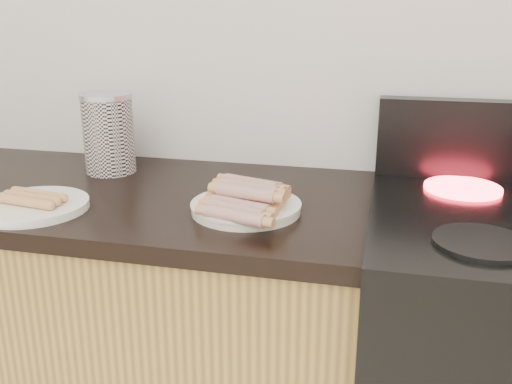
% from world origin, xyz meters
% --- Properties ---
extents(wall_back, '(4.00, 0.04, 2.60)m').
position_xyz_m(wall_back, '(0.00, 2.00, 1.30)').
color(wall_back, silver).
rests_on(wall_back, ground).
extents(burner_near_left, '(0.18, 0.18, 0.01)m').
position_xyz_m(burner_near_left, '(0.61, 1.51, 0.92)').
color(burner_near_left, black).
rests_on(burner_near_left, stove).
extents(burner_far_left, '(0.18, 0.18, 0.01)m').
position_xyz_m(burner_far_left, '(0.61, 1.84, 0.92)').
color(burner_far_left, '#FF1E2D').
rests_on(burner_far_left, stove).
extents(main_plate, '(0.27, 0.27, 0.02)m').
position_xyz_m(main_plate, '(0.13, 1.61, 0.91)').
color(main_plate, white).
rests_on(main_plate, counter_slab).
extents(side_plate, '(0.28, 0.28, 0.02)m').
position_xyz_m(side_plate, '(-0.33, 1.51, 0.91)').
color(side_plate, white).
rests_on(side_plate, counter_slab).
extents(hotdog_pile, '(0.14, 0.29, 0.05)m').
position_xyz_m(hotdog_pile, '(0.13, 1.61, 0.94)').
color(hotdog_pile, '#9A4039').
rests_on(hotdog_pile, main_plate).
extents(plain_sausages, '(0.14, 0.09, 0.02)m').
position_xyz_m(plain_sausages, '(-0.33, 1.51, 0.93)').
color(plain_sausages, '#C47230').
rests_on(plain_sausages, side_plate).
extents(canister, '(0.14, 0.14, 0.21)m').
position_xyz_m(canister, '(-0.30, 1.83, 1.01)').
color(canister, white).
rests_on(canister, counter_slab).
extents(mug, '(0.09, 0.09, 0.10)m').
position_xyz_m(mug, '(-0.37, 1.92, 0.95)').
color(mug, white).
rests_on(mug, counter_slab).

